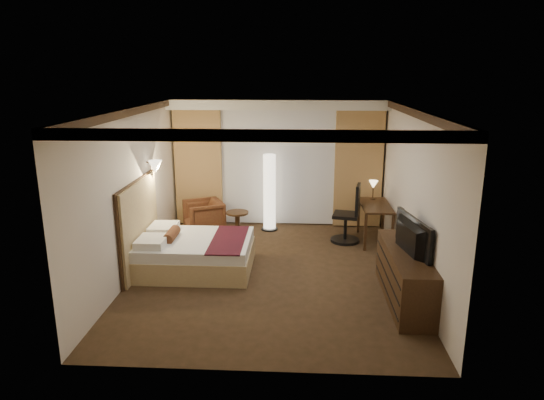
# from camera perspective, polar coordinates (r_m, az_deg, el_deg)

# --- Properties ---
(floor) EXTENTS (4.50, 5.50, 0.01)m
(floor) POSITION_cam_1_polar(r_m,az_deg,el_deg) (8.18, -0.16, -8.54)
(floor) COLOR #322313
(floor) RESTS_ON ground
(ceiling) EXTENTS (4.50, 5.50, 0.01)m
(ceiling) POSITION_cam_1_polar(r_m,az_deg,el_deg) (7.52, -0.17, 10.69)
(ceiling) COLOR white
(ceiling) RESTS_ON back_wall
(back_wall) EXTENTS (4.50, 0.02, 2.70)m
(back_wall) POSITION_cam_1_polar(r_m,az_deg,el_deg) (10.42, 0.71, 4.40)
(back_wall) COLOR beige
(back_wall) RESTS_ON floor
(left_wall) EXTENTS (0.02, 5.50, 2.70)m
(left_wall) POSITION_cam_1_polar(r_m,az_deg,el_deg) (8.18, -16.10, 0.85)
(left_wall) COLOR beige
(left_wall) RESTS_ON floor
(right_wall) EXTENTS (0.02, 5.50, 2.70)m
(right_wall) POSITION_cam_1_polar(r_m,az_deg,el_deg) (7.94, 16.28, 0.42)
(right_wall) COLOR beige
(right_wall) RESTS_ON floor
(crown_molding) EXTENTS (4.50, 5.50, 0.12)m
(crown_molding) POSITION_cam_1_polar(r_m,az_deg,el_deg) (7.52, -0.17, 10.23)
(crown_molding) COLOR black
(crown_molding) RESTS_ON ceiling
(soffit) EXTENTS (4.50, 0.50, 0.20)m
(soffit) POSITION_cam_1_polar(r_m,az_deg,el_deg) (10.02, 0.67, 11.18)
(soffit) COLOR white
(soffit) RESTS_ON ceiling
(curtain_sheer) EXTENTS (2.48, 0.04, 2.45)m
(curtain_sheer) POSITION_cam_1_polar(r_m,az_deg,el_deg) (10.36, 0.69, 3.77)
(curtain_sheer) COLOR silver
(curtain_sheer) RESTS_ON back_wall
(curtain_left_drape) EXTENTS (1.00, 0.14, 2.45)m
(curtain_left_drape) POSITION_cam_1_polar(r_m,az_deg,el_deg) (10.51, -8.64, 3.77)
(curtain_left_drape) COLOR tan
(curtain_left_drape) RESTS_ON back_wall
(curtain_right_drape) EXTENTS (1.00, 0.14, 2.45)m
(curtain_right_drape) POSITION_cam_1_polar(r_m,az_deg,el_deg) (10.37, 10.12, 3.55)
(curtain_right_drape) COLOR tan
(curtain_right_drape) RESTS_ON back_wall
(wall_sconce) EXTENTS (0.24, 0.24, 0.24)m
(wall_sconce) POSITION_cam_1_polar(r_m,az_deg,el_deg) (8.83, -13.56, 3.83)
(wall_sconce) COLOR white
(wall_sconce) RESTS_ON left_wall
(bed) EXTENTS (1.85, 1.45, 0.54)m
(bed) POSITION_cam_1_polar(r_m,az_deg,el_deg) (8.32, -8.90, -6.30)
(bed) COLOR white
(bed) RESTS_ON floor
(headboard) EXTENTS (0.12, 1.75, 1.50)m
(headboard) POSITION_cam_1_polar(r_m,az_deg,el_deg) (8.40, -15.30, -2.98)
(headboard) COLOR tan
(headboard) RESTS_ON floor
(armchair) EXTENTS (0.93, 0.95, 0.75)m
(armchair) POSITION_cam_1_polar(r_m,az_deg,el_deg) (10.10, -8.05, -1.78)
(armchair) COLOR #4E2317
(armchair) RESTS_ON floor
(side_table) EXTENTS (0.46, 0.46, 0.50)m
(side_table) POSITION_cam_1_polar(r_m,az_deg,el_deg) (9.89, -4.08, -2.79)
(side_table) COLOR black
(side_table) RESTS_ON floor
(floor_lamp) EXTENTS (0.34, 0.34, 1.62)m
(floor_lamp) POSITION_cam_1_polar(r_m,az_deg,el_deg) (10.08, -0.30, 0.90)
(floor_lamp) COLOR white
(floor_lamp) RESTS_ON floor
(desk) EXTENTS (0.55, 1.15, 0.75)m
(desk) POSITION_cam_1_polar(r_m,az_deg,el_deg) (9.71, 12.00, -2.66)
(desk) COLOR black
(desk) RESTS_ON floor
(desk_lamp) EXTENTS (0.18, 0.18, 0.34)m
(desk_lamp) POSITION_cam_1_polar(r_m,az_deg,el_deg) (9.97, 11.80, 1.07)
(desk_lamp) COLOR #FFD899
(desk_lamp) RESTS_ON desk
(office_chair) EXTENTS (0.67, 0.67, 1.17)m
(office_chair) POSITION_cam_1_polar(r_m,az_deg,el_deg) (9.53, 8.69, -1.52)
(office_chair) COLOR black
(office_chair) RESTS_ON floor
(dresser) EXTENTS (0.50, 1.97, 0.76)m
(dresser) POSITION_cam_1_polar(r_m,az_deg,el_deg) (7.37, 15.33, -8.60)
(dresser) COLOR black
(dresser) RESTS_ON floor
(television) EXTENTS (0.86, 1.25, 0.15)m
(television) POSITION_cam_1_polar(r_m,az_deg,el_deg) (7.11, 15.49, -3.32)
(television) COLOR black
(television) RESTS_ON dresser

